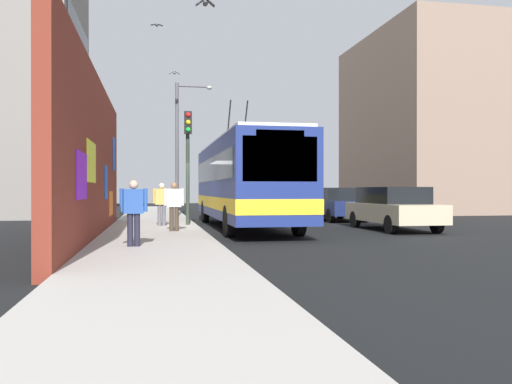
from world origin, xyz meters
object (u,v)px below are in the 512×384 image
(city_bus, at_px, (244,180))
(pedestrian_near_wall, at_px, (133,208))
(pedestrian_at_curb, at_px, (174,203))
(pedestrian_midblock, at_px, (162,201))
(parked_car_champagne, at_px, (393,207))
(street_lamp, at_px, (181,140))
(parked_car_navy, at_px, (336,203))
(parked_car_black, at_px, (279,199))
(parked_car_red, at_px, (305,201))
(traffic_light, at_px, (188,149))

(city_bus, height_order, pedestrian_near_wall, city_bus)
(city_bus, distance_m, pedestrian_at_curb, 4.13)
(city_bus, relative_size, pedestrian_midblock, 7.61)
(parked_car_champagne, xyz_separation_m, pedestrian_midblock, (1.72, 8.33, 0.23))
(parked_car_champagne, xyz_separation_m, pedestrian_at_curb, (-0.90, 7.98, 0.23))
(street_lamp, bearing_deg, pedestrian_midblock, 171.56)
(parked_car_navy, bearing_deg, pedestrian_at_curb, 131.74)
(parked_car_black, height_order, pedestrian_midblock, pedestrian_midblock)
(city_bus, distance_m, parked_car_red, 10.85)
(parked_car_champagne, xyz_separation_m, parked_car_red, (11.51, 0.00, -0.01))
(parked_car_red, distance_m, parked_car_black, 6.48)
(parked_car_navy, bearing_deg, parked_car_champagne, -180.00)
(street_lamp, bearing_deg, parked_car_red, -71.36)
(parked_car_red, distance_m, traffic_light, 12.19)
(parked_car_black, distance_m, traffic_light, 17.70)
(parked_car_champagne, relative_size, pedestrian_midblock, 3.04)
(parked_car_champagne, distance_m, traffic_light, 7.94)
(parked_car_black, bearing_deg, street_lamp, 140.95)
(city_bus, bearing_deg, street_lamp, 16.22)
(parked_car_black, height_order, traffic_light, traffic_light)
(parked_car_champagne, height_order, pedestrian_midblock, pedestrian_midblock)
(parked_car_navy, height_order, pedestrian_midblock, pedestrian_midblock)
(parked_car_red, relative_size, traffic_light, 0.95)
(pedestrian_midblock, bearing_deg, parked_car_black, -27.11)
(parked_car_red, distance_m, pedestrian_midblock, 12.86)
(parked_car_champagne, height_order, pedestrian_at_curb, pedestrian_at_curb)
(pedestrian_midblock, bearing_deg, city_bus, -83.96)
(parked_car_red, bearing_deg, parked_car_champagne, -180.00)
(pedestrian_near_wall, height_order, street_lamp, street_lamp)
(parked_car_navy, height_order, street_lamp, street_lamp)
(parked_car_champagne, xyz_separation_m, pedestrian_near_wall, (-5.41, 9.10, 0.21))
(pedestrian_at_curb, distance_m, pedestrian_midblock, 2.64)
(parked_car_champagne, relative_size, parked_car_navy, 0.99)
(parked_car_red, xyz_separation_m, traffic_light, (-9.47, 7.35, 2.21))
(parked_car_black, distance_m, street_lamp, 11.93)
(parked_car_champagne, relative_size, pedestrian_near_wall, 3.09)
(city_bus, bearing_deg, pedestrian_near_wall, 152.38)
(city_bus, xyz_separation_m, pedestrian_near_wall, (-7.46, 3.90, -0.82))
(parked_car_black, bearing_deg, pedestrian_midblock, 152.89)
(city_bus, height_order, parked_car_champagne, city_bus)
(parked_car_red, bearing_deg, pedestrian_near_wall, 151.72)
(city_bus, xyz_separation_m, pedestrian_midblock, (-0.33, 3.13, -0.80))
(city_bus, height_order, street_lamp, street_lamp)
(city_bus, height_order, parked_car_black, city_bus)
(pedestrian_near_wall, distance_m, pedestrian_midblock, 7.17)
(traffic_light, bearing_deg, parked_car_champagne, -105.54)
(parked_car_navy, xyz_separation_m, parked_car_black, (11.78, -0.00, 0.00))
(parked_car_black, xyz_separation_m, street_lamp, (-8.93, 7.24, 3.21))
(pedestrian_midblock, relative_size, street_lamp, 0.23)
(pedestrian_midblock, bearing_deg, pedestrian_near_wall, 173.83)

